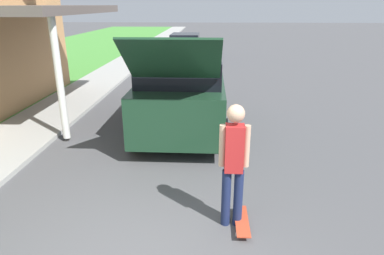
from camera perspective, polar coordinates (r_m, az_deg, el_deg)
name	(u,v)px	position (r m, az deg, el deg)	size (l,w,h in m)	color
sidewalk	(56,111)	(10.79, -21.77, 2.50)	(1.80, 80.00, 0.10)	#9E9E99
suv_parked	(183,89)	(8.52, -1.48, 6.39)	(2.11, 5.06, 2.52)	#193823
car_down_street	(185,46)	(20.83, -1.12, 13.39)	(1.96, 4.18, 1.40)	navy
skateboarder	(234,161)	(4.68, 6.97, -5.49)	(0.41, 0.24, 1.80)	#192347
skateboard	(242,221)	(5.12, 8.29, -15.20)	(0.20, 0.76, 0.10)	#B73D23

